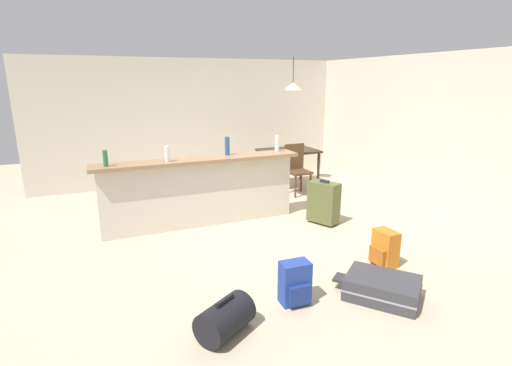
{
  "coord_description": "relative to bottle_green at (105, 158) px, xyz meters",
  "views": [
    {
      "loc": [
        -2.11,
        -4.87,
        2.08
      ],
      "look_at": [
        0.05,
        0.2,
        0.62
      ],
      "focal_mm": 27.41,
      "sensor_mm": 36.0,
      "label": 1
    }
  ],
  "objects": [
    {
      "name": "suitcase_flat_charcoal",
      "position": [
        2.33,
        -2.6,
        -1.0
      ],
      "size": [
        0.82,
        0.85,
        0.22
      ],
      "color": "#38383D",
      "rests_on": "ground_plane"
    },
    {
      "name": "bottle_blue",
      "position": [
        1.69,
        0.13,
        0.03
      ],
      "size": [
        0.07,
        0.07,
        0.27
      ],
      "primitive_type": "cylinder",
      "color": "#284C89",
      "rests_on": "bar_countertop"
    },
    {
      "name": "ground_plane",
      "position": [
        1.96,
        -0.41,
        -1.13
      ],
      "size": [
        13.0,
        13.0,
        0.05
      ],
      "primitive_type": "cube",
      "color": "#BCAD8E"
    },
    {
      "name": "suitcase_upright_olive",
      "position": [
        2.93,
        -0.6,
        -0.78
      ],
      "size": [
        0.41,
        0.5,
        0.67
      ],
      "color": "#51562D",
      "rests_on": "ground_plane"
    },
    {
      "name": "pendant_lamp",
      "position": [
        3.53,
        1.54,
        0.85
      ],
      "size": [
        0.34,
        0.34,
        0.65
      ],
      "color": "black"
    },
    {
      "name": "backpack_orange",
      "position": [
        2.84,
        -2.04,
        -0.91
      ],
      "size": [
        0.26,
        0.29,
        0.42
      ],
      "color": "orange",
      "rests_on": "ground_plane"
    },
    {
      "name": "partition_half_wall",
      "position": [
        1.25,
        0.04,
        -0.63
      ],
      "size": [
        2.8,
        0.2,
        0.95
      ],
      "primitive_type": "cube",
      "color": "beige",
      "rests_on": "ground_plane"
    },
    {
      "name": "bar_countertop",
      "position": [
        1.25,
        0.04,
        -0.13
      ],
      "size": [
        2.96,
        0.4,
        0.05
      ],
      "primitive_type": "cube",
      "color": "#93704C",
      "rests_on": "partition_half_wall"
    },
    {
      "name": "wall_right",
      "position": [
        5.01,
        -0.11,
        0.14
      ],
      "size": [
        0.1,
        6.0,
        2.5
      ],
      "primitive_type": "cube",
      "color": "beige",
      "rests_on": "ground_plane"
    },
    {
      "name": "bottle_green",
      "position": [
        0.0,
        0.0,
        0.0
      ],
      "size": [
        0.06,
        0.06,
        0.21
      ],
      "primitive_type": "cylinder",
      "color": "#2D6B38",
      "rests_on": "bar_countertop"
    },
    {
      "name": "dining_chair_near_partition",
      "position": [
        3.33,
        0.96,
        -0.59
      ],
      "size": [
        0.42,
        0.42,
        0.93
      ],
      "color": "#4C331E",
      "rests_on": "ground_plane"
    },
    {
      "name": "backpack_blue",
      "position": [
        1.51,
        -2.34,
        -0.91
      ],
      "size": [
        0.29,
        0.26,
        0.42
      ],
      "color": "#233D93",
      "rests_on": "ground_plane"
    },
    {
      "name": "dining_table",
      "position": [
        3.44,
        1.49,
        -0.46
      ],
      "size": [
        1.1,
        0.8,
        0.74
      ],
      "color": "#332319",
      "rests_on": "ground_plane"
    },
    {
      "name": "bottle_clear",
      "position": [
        2.5,
        0.11,
        0.02
      ],
      "size": [
        0.07,
        0.07,
        0.25
      ],
      "primitive_type": "cylinder",
      "color": "silver",
      "rests_on": "bar_countertop"
    },
    {
      "name": "duffel_bag_black",
      "position": [
        0.73,
        -2.54,
        -0.96
      ],
      "size": [
        0.57,
        0.51,
        0.34
      ],
      "color": "black",
      "rests_on": "ground_plane"
    },
    {
      "name": "wall_back",
      "position": [
        1.96,
        2.64,
        0.14
      ],
      "size": [
        6.6,
        0.1,
        2.5
      ],
      "primitive_type": "cube",
      "color": "beige",
      "rests_on": "ground_plane"
    },
    {
      "name": "bottle_white",
      "position": [
        0.78,
        -0.02,
        0.0
      ],
      "size": [
        0.07,
        0.07,
        0.22
      ],
      "primitive_type": "cylinder",
      "color": "silver",
      "rests_on": "bar_countertop"
    }
  ]
}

